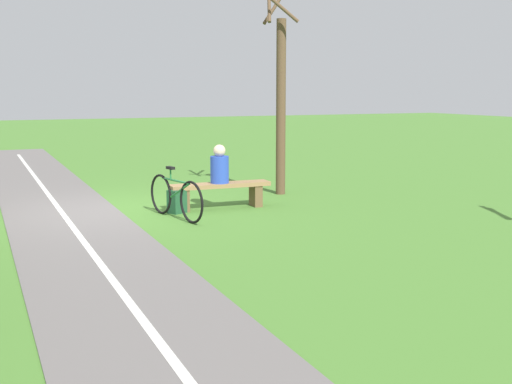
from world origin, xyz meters
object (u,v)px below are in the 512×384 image
bench (220,191)px  person_seated (220,167)px  bicycle (176,197)px  backpack (177,202)px  tree_near_bench (280,100)px

bench → person_seated: (0.01, -0.00, 0.47)m
bicycle → backpack: bicycle is taller
tree_near_bench → backpack: bearing=23.9°
backpack → person_seated: bearing=-173.9°
backpack → bicycle: bearing=71.1°
tree_near_bench → person_seated: bearing=31.2°
bench → tree_near_bench: size_ratio=0.44×
bicycle → bench: bearing=105.8°
bicycle → backpack: size_ratio=4.11×
bicycle → tree_near_bench: 3.76m
backpack → bench: bearing=-174.0°
person_seated → backpack: (0.89, 0.10, -0.61)m
bench → bicycle: (1.07, 0.59, 0.04)m
bench → tree_near_bench: (-1.83, -1.11, 1.71)m
bench → backpack: (0.90, 0.10, -0.14)m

